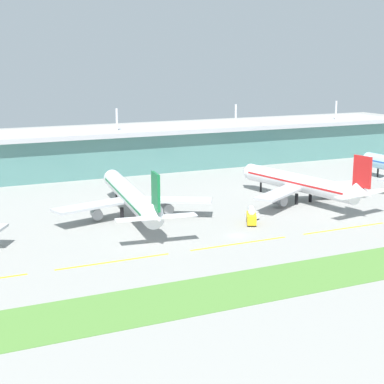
% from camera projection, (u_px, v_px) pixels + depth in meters
% --- Properties ---
extents(ground_plane, '(600.00, 600.00, 0.00)m').
position_uv_depth(ground_plane, '(237.00, 236.00, 163.91)').
color(ground_plane, gray).
extents(terminal_building, '(288.00, 34.00, 27.10)m').
position_uv_depth(terminal_building, '(114.00, 150.00, 257.25)').
color(terminal_building, slate).
rests_on(terminal_building, ground).
extents(airliner_near_middle, '(48.43, 68.79, 18.90)m').
position_uv_depth(airliner_near_middle, '(131.00, 196.00, 181.76)').
color(airliner_near_middle, silver).
rests_on(airliner_near_middle, ground).
extents(airliner_far_middle, '(48.09, 59.48, 18.90)m').
position_uv_depth(airliner_far_middle, '(301.00, 183.00, 201.10)').
color(airliner_far_middle, white).
rests_on(airliner_far_middle, ground).
extents(taxiway_stripe_mid_west, '(28.00, 0.70, 0.04)m').
position_uv_depth(taxiway_stripe_mid_west, '(114.00, 262.00, 142.78)').
color(taxiway_stripe_mid_west, yellow).
rests_on(taxiway_stripe_mid_west, ground).
extents(taxiway_stripe_centre, '(28.00, 0.70, 0.04)m').
position_uv_depth(taxiway_stripe_centre, '(239.00, 244.00, 156.85)').
color(taxiway_stripe_centre, yellow).
rests_on(taxiway_stripe_centre, ground).
extents(taxiway_stripe_mid_east, '(28.00, 0.70, 0.04)m').
position_uv_depth(taxiway_stripe_mid_east, '(345.00, 228.00, 170.92)').
color(taxiway_stripe_mid_east, yellow).
rests_on(taxiway_stripe_mid_east, ground).
extents(grass_verge, '(300.00, 18.00, 0.10)m').
position_uv_depth(grass_verge, '(312.00, 275.00, 133.82)').
color(grass_verge, '#518438').
rests_on(grass_verge, ground).
extents(baggage_cart, '(3.10, 4.01, 2.48)m').
position_uv_depth(baggage_cart, '(253.00, 215.00, 180.42)').
color(baggage_cart, silver).
rests_on(baggage_cart, ground).
extents(fuel_truck, '(5.64, 7.58, 4.95)m').
position_uv_depth(fuel_truck, '(251.00, 216.00, 175.38)').
color(fuel_truck, gold).
rests_on(fuel_truck, ground).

